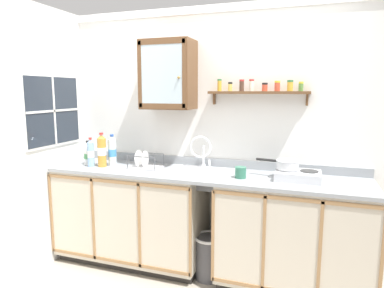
% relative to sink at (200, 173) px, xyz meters
% --- Properties ---
extents(back_wall, '(3.51, 0.07, 2.47)m').
position_rel_sink_xyz_m(back_wall, '(0.03, 0.28, 0.30)').
color(back_wall, white).
rests_on(back_wall, ground).
extents(side_wall_left, '(0.05, 3.55, 2.47)m').
position_rel_sink_xyz_m(side_wall_left, '(-1.45, -0.72, 0.29)').
color(side_wall_left, white).
rests_on(side_wall_left, ground).
extents(lower_cabinet_run, '(1.46, 0.60, 0.93)m').
position_rel_sink_xyz_m(lower_cabinet_run, '(-0.69, -0.04, -0.47)').
color(lower_cabinet_run, black).
rests_on(lower_cabinet_run, ground).
extents(lower_cabinet_run_right, '(1.26, 0.60, 0.93)m').
position_rel_sink_xyz_m(lower_cabinet_run_right, '(0.84, -0.04, -0.47)').
color(lower_cabinet_run_right, black).
rests_on(lower_cabinet_run_right, ground).
extents(countertop, '(2.87, 0.62, 0.03)m').
position_rel_sink_xyz_m(countertop, '(0.03, -0.04, -0.00)').
color(countertop, gray).
rests_on(countertop, lower_cabinet_run).
extents(backsplash, '(2.87, 0.02, 0.08)m').
position_rel_sink_xyz_m(backsplash, '(0.03, 0.25, 0.05)').
color(backsplash, gray).
rests_on(backsplash, countertop).
extents(sink, '(0.57, 0.44, 0.44)m').
position_rel_sink_xyz_m(sink, '(0.00, 0.00, 0.00)').
color(sink, silver).
rests_on(sink, countertop).
extents(hot_plate_stove, '(0.36, 0.28, 0.08)m').
position_rel_sink_xyz_m(hot_plate_stove, '(0.86, -0.02, 0.05)').
color(hot_plate_stove, silver).
rests_on(hot_plate_stove, countertop).
extents(saucepan, '(0.37, 0.19, 0.08)m').
position_rel_sink_xyz_m(saucepan, '(0.76, 0.00, 0.13)').
color(saucepan, silver).
rests_on(saucepan, hot_plate_stove).
extents(bottle_opaque_white_0, '(0.08, 0.08, 0.24)m').
position_rel_sink_xyz_m(bottle_opaque_white_0, '(-1.14, -0.08, 0.12)').
color(bottle_opaque_white_0, white).
rests_on(bottle_opaque_white_0, countertop).
extents(bottle_juice_amber_1, '(0.09, 0.09, 0.33)m').
position_rel_sink_xyz_m(bottle_juice_amber_1, '(-0.96, -0.11, 0.17)').
color(bottle_juice_amber_1, gold).
rests_on(bottle_juice_amber_1, countertop).
extents(bottle_water_blue_2, '(0.07, 0.07, 0.28)m').
position_rel_sink_xyz_m(bottle_water_blue_2, '(-1.07, -0.14, 0.14)').
color(bottle_water_blue_2, '#8CB7E0').
rests_on(bottle_water_blue_2, countertop).
extents(bottle_water_clear_3, '(0.08, 0.08, 0.31)m').
position_rel_sink_xyz_m(bottle_water_clear_3, '(-0.89, -0.03, 0.16)').
color(bottle_water_clear_3, silver).
rests_on(bottle_water_clear_3, countertop).
extents(dish_rack, '(0.31, 0.22, 0.17)m').
position_rel_sink_xyz_m(dish_rack, '(-0.55, -0.02, 0.05)').
color(dish_rack, '#B2B2B7').
rests_on(dish_rack, countertop).
extents(mug, '(0.09, 0.13, 0.09)m').
position_rel_sink_xyz_m(mug, '(0.40, -0.11, 0.06)').
color(mug, '#337259').
rests_on(mug, countertop).
extents(wall_cabinet, '(0.48, 0.33, 0.63)m').
position_rel_sink_xyz_m(wall_cabinet, '(-0.35, 0.10, 0.89)').
color(wall_cabinet, brown).
extents(spice_shelf, '(0.89, 0.14, 0.23)m').
position_rel_sink_xyz_m(spice_shelf, '(0.49, 0.19, 0.74)').
color(spice_shelf, brown).
extents(window, '(0.03, 0.75, 0.69)m').
position_rel_sink_xyz_m(window, '(-1.42, -0.21, 0.55)').
color(window, '#262D38').
extents(trash_bin, '(0.28, 0.28, 0.40)m').
position_rel_sink_xyz_m(trash_bin, '(0.13, -0.12, -0.73)').
color(trash_bin, '#4C4C51').
rests_on(trash_bin, ground).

